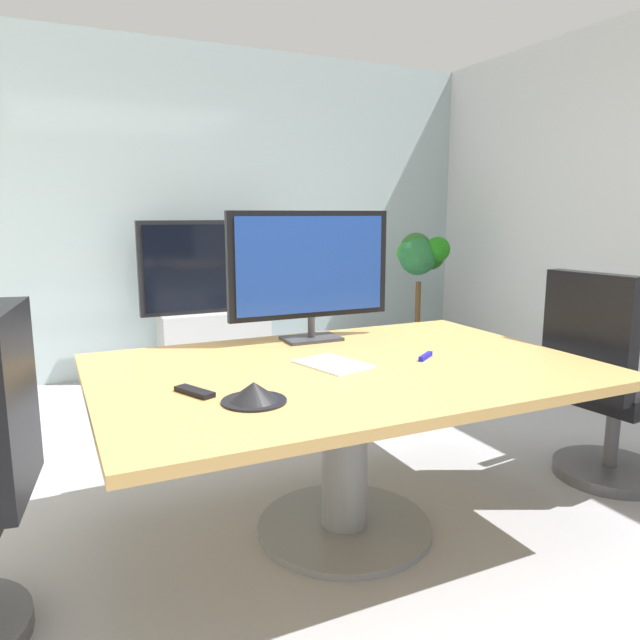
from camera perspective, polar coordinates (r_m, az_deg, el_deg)
ground_plane at (r=2.79m, az=0.08°, el=-18.97°), size 6.88×6.88×0.00m
wall_back_glass_partition at (r=5.25m, az=-14.00°, el=10.16°), size 5.75×0.10×2.76m
conference_table at (r=2.51m, az=2.46°, el=-8.02°), size 2.03×1.37×0.74m
office_chair_right at (r=3.33m, az=25.85°, el=-6.63°), size 0.62×0.60×1.09m
tv_monitor at (r=2.89m, az=-0.93°, el=5.04°), size 0.84×0.18×0.64m
wall_display_unit at (r=5.04m, az=-10.20°, el=-0.43°), size 1.20×0.36×1.31m
potted_plant at (r=5.51m, az=9.62°, el=4.06°), size 0.50×0.58×1.19m
conference_phone at (r=2.00m, az=-6.42°, el=-7.06°), size 0.22×0.22×0.07m
remote_control at (r=2.12m, az=-12.05°, el=-6.80°), size 0.12×0.18×0.02m
whiteboard_marker at (r=2.61m, az=10.19°, el=-3.47°), size 0.12×0.09×0.02m
paper_notepad at (r=2.46m, az=1.26°, el=-4.28°), size 0.28×0.34×0.01m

